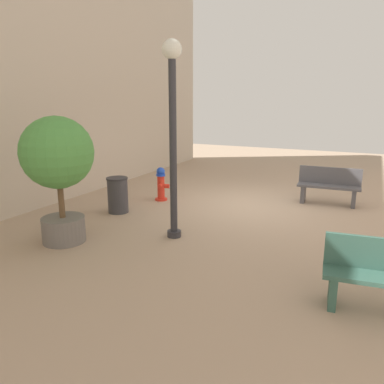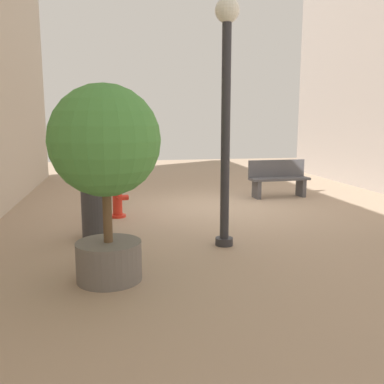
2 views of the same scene
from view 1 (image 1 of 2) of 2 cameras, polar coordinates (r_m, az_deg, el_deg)
The scene contains 8 objects.
ground_plane at distance 9.87m, azimuth 9.08°, elevation -1.94°, with size 23.40×23.40×0.00m, color tan.
building_facade_right at distance 10.10m, azimuth -25.90°, elevation 19.08°, with size 0.70×18.00×7.62m, color beige.
fire_hydrant at distance 10.14m, azimuth -4.71°, elevation 1.25°, with size 0.40×0.42×0.90m.
bench_near at distance 10.36m, azimuth 20.06°, elevation 0.93°, with size 1.57×0.52×0.95m.
bench_far at distance 5.46m, azimuth 26.96°, elevation -11.32°, with size 1.48×0.59×0.95m.
planter_tree at distance 7.33m, azimuth -19.68°, elevation 4.28°, with size 1.33×1.33×2.39m.
street_lamp at distance 7.09m, azimuth -2.94°, elevation 11.02°, with size 0.36×0.36×3.71m.
trash_bin at distance 9.19m, azimuth -11.20°, elevation -0.44°, with size 0.51×0.51×0.86m.
Camera 1 is at (-2.66, 9.12, 2.67)m, focal length 35.15 mm.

